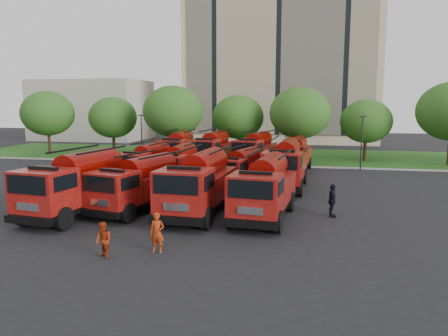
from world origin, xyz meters
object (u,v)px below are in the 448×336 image
(fire_truck_2, at_px, (199,184))
(fire_truck_8, at_px, (178,150))
(fire_truck_5, at_px, (178,166))
(firefighter_2, at_px, (332,217))
(firefighter_0, at_px, (158,252))
(firefighter_5, at_px, (279,196))
(fire_truck_11, at_px, (296,154))
(fire_truck_7, at_px, (286,164))
(fire_truck_3, at_px, (265,188))
(fire_truck_1, at_px, (139,184))
(firefighter_4, at_px, (155,194))
(fire_truck_0, at_px, (77,184))
(firefighter_3, at_px, (280,210))
(firefighter_1, at_px, (104,258))
(fire_truck_10, at_px, (255,150))
(fire_truck_6, at_px, (241,169))
(fire_truck_9, at_px, (212,150))
(fire_truck_4, at_px, (147,163))

(fire_truck_2, height_order, fire_truck_8, fire_truck_2)
(fire_truck_5, relative_size, firefighter_2, 3.68)
(firefighter_0, bearing_deg, firefighter_5, 67.17)
(fire_truck_2, distance_m, fire_truck_11, 18.03)
(fire_truck_8, bearing_deg, fire_truck_7, -39.92)
(fire_truck_11, bearing_deg, fire_truck_3, -88.49)
(fire_truck_2, relative_size, fire_truck_5, 1.14)
(fire_truck_3, xyz_separation_m, fire_truck_11, (0.91, 17.38, -0.12))
(fire_truck_3, xyz_separation_m, firefighter_0, (-3.87, -6.61, -1.71))
(fire_truck_1, height_order, firefighter_0, fire_truck_1)
(firefighter_0, height_order, firefighter_4, firefighter_0)
(fire_truck_0, xyz_separation_m, firefighter_5, (10.91, 7.53, -1.80))
(fire_truck_5, bearing_deg, firefighter_3, -35.58)
(fire_truck_11, bearing_deg, fire_truck_8, -174.01)
(fire_truck_0, distance_m, firefighter_2, 14.59)
(fire_truck_3, xyz_separation_m, firefighter_5, (0.34, 6.00, -1.71))
(fire_truck_2, xyz_separation_m, firefighter_1, (-2.04, -7.72, -1.80))
(fire_truck_2, relative_size, fire_truck_8, 1.03)
(fire_truck_2, bearing_deg, firefighter_0, -88.75)
(firefighter_3, bearing_deg, fire_truck_11, -131.34)
(fire_truck_1, height_order, firefighter_5, fire_truck_1)
(fire_truck_10, distance_m, firefighter_0, 25.42)
(fire_truck_0, bearing_deg, firefighter_0, -30.20)
(fire_truck_3, distance_m, firefighter_5, 6.25)
(fire_truck_0, xyz_separation_m, firefighter_2, (14.27, 2.44, -1.80))
(fire_truck_7, relative_size, fire_truck_8, 1.02)
(fire_truck_0, xyz_separation_m, fire_truck_3, (10.57, 1.53, -0.09))
(fire_truck_7, xyz_separation_m, firefighter_4, (-8.84, -4.08, -1.80))
(fire_truck_5, xyz_separation_m, firefighter_0, (3.66, -14.35, -1.59))
(fire_truck_6, bearing_deg, fire_truck_1, -107.95)
(firefighter_3, bearing_deg, fire_truck_9, -104.22)
(fire_truck_4, xyz_separation_m, fire_truck_9, (3.40, 8.69, 0.24))
(fire_truck_8, xyz_separation_m, fire_truck_11, (11.41, 0.30, -0.16))
(fire_truck_11, bearing_deg, firefighter_2, -75.87)
(fire_truck_4, bearing_deg, firefighter_0, -59.19)
(firefighter_2, bearing_deg, fire_truck_1, 84.49)
(fire_truck_7, relative_size, fire_truck_9, 1.02)
(fire_truck_8, height_order, firefighter_4, fire_truck_8)
(fire_truck_0, height_order, firefighter_5, fire_truck_0)
(fire_truck_4, height_order, fire_truck_5, fire_truck_5)
(fire_truck_2, xyz_separation_m, firefighter_3, (4.50, 1.98, -1.80))
(fire_truck_2, distance_m, firefighter_3, 5.23)
(fire_truck_3, distance_m, fire_truck_9, 19.47)
(fire_truck_10, xyz_separation_m, firefighter_3, (3.85, -16.80, -1.72))
(fire_truck_10, relative_size, firefighter_1, 5.11)
(fire_truck_5, height_order, firefighter_5, fire_truck_5)
(fire_truck_1, distance_m, fire_truck_3, 7.52)
(fire_truck_2, distance_m, firefighter_4, 6.82)
(fire_truck_0, distance_m, fire_truck_8, 18.61)
(firefighter_2, xyz_separation_m, firefighter_5, (-3.36, 5.09, 0.00))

